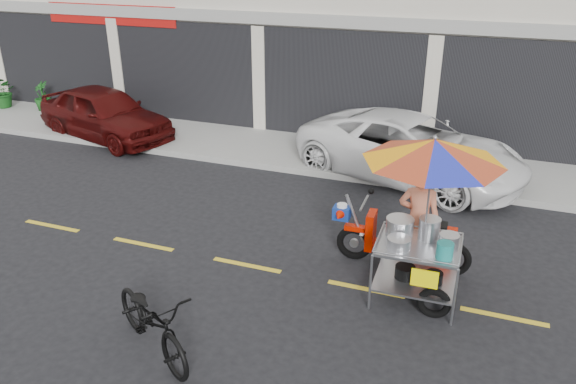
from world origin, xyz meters
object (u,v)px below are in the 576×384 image
(white_pickup, at_px, (411,148))
(maroon_sedan, at_px, (105,113))
(near_bicycle, at_px, (152,321))
(food_vendor_rig, at_px, (424,192))

(white_pickup, bearing_deg, maroon_sedan, 108.32)
(maroon_sedan, bearing_deg, near_bicycle, -123.40)
(white_pickup, xyz_separation_m, food_vendor_rig, (0.80, -4.34, 0.89))
(near_bicycle, distance_m, food_vendor_rig, 4.14)
(food_vendor_rig, bearing_deg, near_bicycle, -138.58)
(maroon_sedan, bearing_deg, food_vendor_rig, -99.62)
(food_vendor_rig, bearing_deg, maroon_sedan, 152.72)
(white_pickup, distance_m, food_vendor_rig, 4.50)
(near_bicycle, bearing_deg, maroon_sedan, 71.50)
(white_pickup, relative_size, near_bicycle, 2.76)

